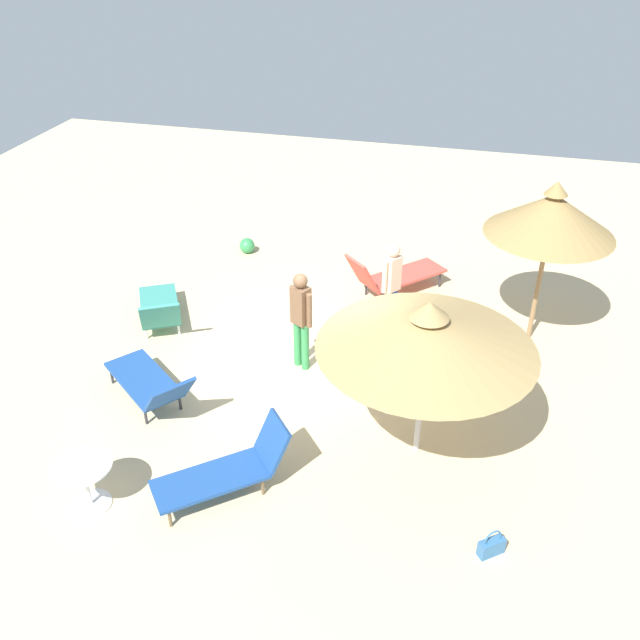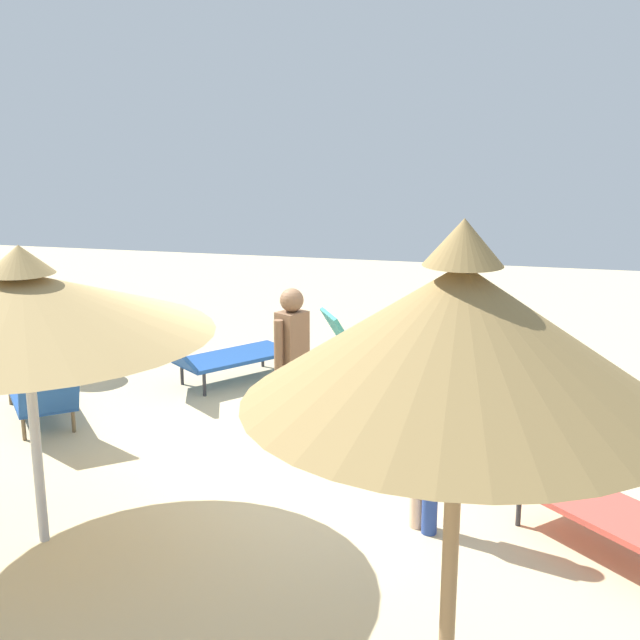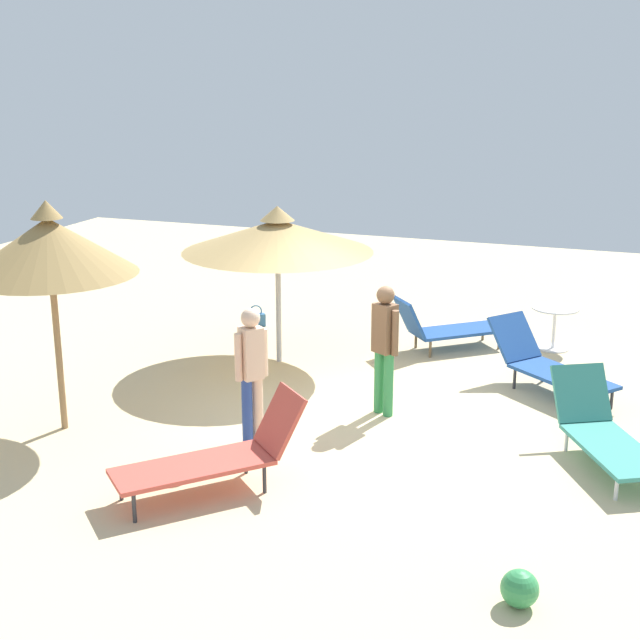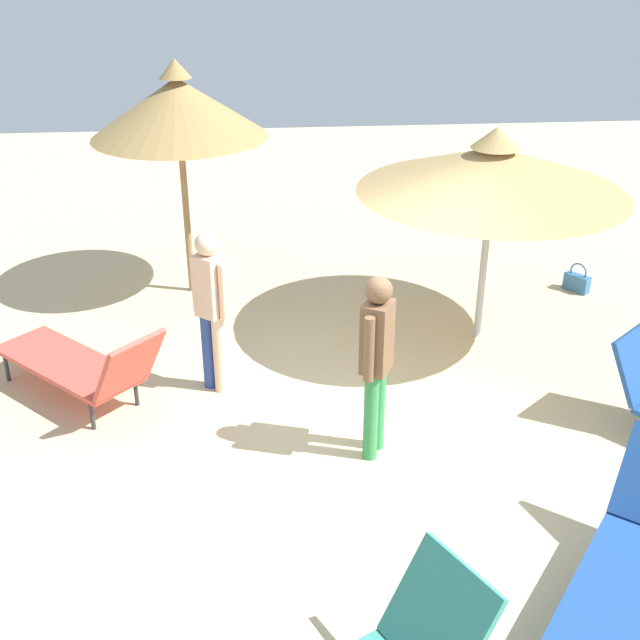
% 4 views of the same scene
% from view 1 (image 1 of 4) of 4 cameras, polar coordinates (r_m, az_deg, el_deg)
% --- Properties ---
extents(ground, '(24.00, 24.00, 0.10)m').
position_cam_1_polar(ground, '(11.50, 0.34, -4.33)').
color(ground, beige).
extents(parasol_umbrella_back, '(2.10, 2.10, 2.91)m').
position_cam_1_polar(parasol_umbrella_back, '(11.75, 18.64, 8.27)').
color(parasol_umbrella_back, olive).
rests_on(parasol_umbrella_back, ground).
extents(parasol_umbrella_near_left, '(2.89, 2.89, 2.43)m').
position_cam_1_polar(parasol_umbrella_near_left, '(8.89, 8.88, -1.03)').
color(parasol_umbrella_near_left, '#B2B2B7').
rests_on(parasol_umbrella_near_left, ground).
extents(lounge_chair_far_left, '(1.96, 1.75, 0.94)m').
position_cam_1_polar(lounge_chair_far_left, '(10.78, -13.79, -5.17)').
color(lounge_chair_far_left, '#1E478C').
rests_on(lounge_chair_far_left, ground).
extents(lounge_chair_center, '(1.51, 1.98, 0.93)m').
position_cam_1_polar(lounge_chair_center, '(12.69, -13.13, 0.90)').
color(lounge_chair_center, teal).
rests_on(lounge_chair_center, ground).
extents(lounge_chair_edge, '(1.88, 1.94, 1.01)m').
position_cam_1_polar(lounge_chair_edge, '(13.41, 6.00, 3.73)').
color(lounge_chair_edge, '#CC4C3F').
rests_on(lounge_chair_edge, ground).
extents(lounge_chair_near_right, '(1.76, 1.61, 0.91)m').
position_cam_1_polar(lounge_chair_near_right, '(9.24, -7.57, -12.08)').
color(lounge_chair_near_right, '#1E478C').
rests_on(lounge_chair_near_right, ground).
extents(person_standing_far_right, '(0.42, 0.33, 1.74)m').
position_cam_1_polar(person_standing_far_right, '(11.00, -1.59, 0.42)').
color(person_standing_far_right, '#338C4C').
rests_on(person_standing_far_right, ground).
extents(person_standing_front, '(0.32, 0.36, 1.71)m').
position_cam_1_polar(person_standing_front, '(12.04, 5.95, 3.09)').
color(person_standing_front, navy).
rests_on(person_standing_front, ground).
extents(handbag, '(0.34, 0.31, 0.39)m').
position_cam_1_polar(handbag, '(8.90, 14.01, -17.69)').
color(handbag, '#336699').
rests_on(handbag, ground).
extents(side_table_round, '(0.75, 0.75, 0.70)m').
position_cam_1_polar(side_table_round, '(9.40, -18.88, -12.24)').
color(side_table_round, silver).
rests_on(side_table_round, ground).
extents(beach_ball, '(0.33, 0.33, 0.33)m').
position_cam_1_polar(beach_ball, '(15.18, -6.05, 6.14)').
color(beach_ball, '#338C4C').
rests_on(beach_ball, ground).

